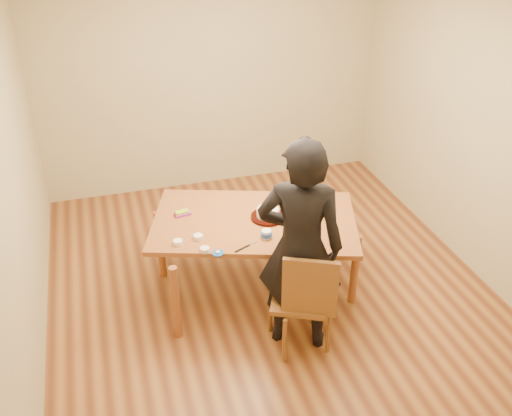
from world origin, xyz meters
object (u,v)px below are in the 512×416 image
object	(u,v)px
dining_table	(254,222)
cake_plate	(268,217)
person	(300,248)
cake	(268,213)
dining_chair	(300,298)

from	to	relation	value
dining_table	cake_plate	xyz separation A→B (m)	(0.12, -0.00, 0.03)
person	cake	bearing A→B (deg)	-63.10
person	dining_table	bearing A→B (deg)	-53.74
cake_plate	cake	world-z (taller)	cake
cake	person	distance (m)	0.73
cake	person	size ratio (longest dim) A/B	0.11
cake_plate	cake	distance (m)	0.04
dining_chair	dining_table	bearing A→B (deg)	126.18
dining_table	cake	bearing A→B (deg)	16.07
cake	person	xyz separation A→B (m)	(0.03, -0.73, 0.10)
cake	cake_plate	bearing A→B (deg)	153.43
cake	dining_table	bearing A→B (deg)	177.87
dining_chair	cake_plate	xyz separation A→B (m)	(-0.03, 0.77, 0.31)
cake	dining_chair	bearing A→B (deg)	-87.88
dining_table	person	size ratio (longest dim) A/B	0.97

